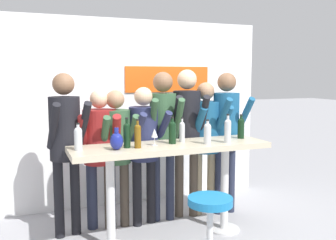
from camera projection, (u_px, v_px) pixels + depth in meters
The scene contains 22 objects.
ground_plane at pixel (171, 239), 4.11m from camera, with size 40.00×40.00×0.00m, color #9E9EA3.
back_wall at pixel (135, 112), 5.23m from camera, with size 3.73×0.12×2.54m.
tasting_table at pixel (171, 160), 4.00m from camera, with size 2.13×0.59×1.05m.
bar_stool at pixel (210, 221), 3.41m from camera, with size 0.43×0.43×0.68m.
person_far_left at pixel (65, 135), 4.05m from camera, with size 0.45×0.58×1.81m.
person_left at pixel (100, 144), 4.28m from camera, with size 0.52×0.60×1.62m.
person_center_left at pixel (116, 143), 4.31m from camera, with size 0.40×0.50×1.62m.
person_center at pixel (144, 140), 4.40m from camera, with size 0.47×0.57×1.65m.
person_center_right at pixel (163, 128), 4.50m from camera, with size 0.44×0.58×1.83m.
person_right at pixel (187, 125), 4.63m from camera, with size 0.48×0.61×1.86m.
person_far_right at pixel (206, 134), 4.75m from camera, with size 0.44×0.54×1.70m.
person_rightmost at pixel (226, 126), 4.75m from camera, with size 0.39×0.54×1.82m.
wine_bottle_0 at pixel (241, 127), 4.34m from camera, with size 0.08×0.08×0.28m.
wine_bottle_1 at pixel (138, 135), 3.76m from camera, with size 0.07×0.07×0.29m.
wine_bottle_2 at pixel (208, 132), 3.98m from camera, with size 0.08×0.08×0.26m.
wine_bottle_3 at pixel (127, 134), 3.77m from camera, with size 0.07×0.07×0.31m.
wine_bottle_4 at pixel (228, 130), 4.05m from camera, with size 0.07×0.07×0.32m.
wine_bottle_5 at pixel (172, 131), 4.00m from camera, with size 0.08×0.08×0.29m.
wine_bottle_6 at pixel (78, 137), 3.65m from camera, with size 0.08×0.08×0.27m.
wine_bottle_7 at pixel (182, 131), 4.11m from camera, with size 0.06×0.06×0.27m.
wine_glass_0 at pixel (154, 134), 3.90m from camera, with size 0.07×0.07×0.18m.
decorative_vase at pixel (117, 141), 3.67m from camera, with size 0.13×0.13×0.22m.
Camera 1 is at (-1.45, -3.64, 1.78)m, focal length 40.00 mm.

